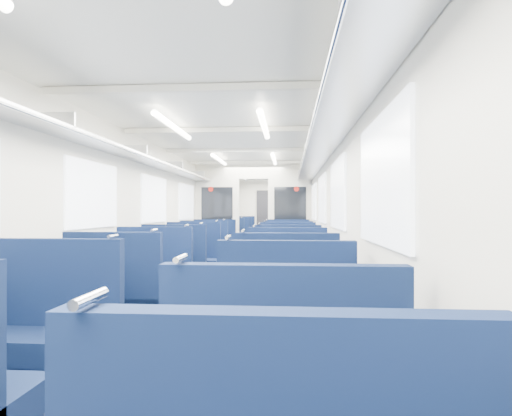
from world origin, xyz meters
name	(u,v)px	position (x,y,z in m)	size (l,w,h in m)	color
floor	(241,280)	(0.00, 0.00, 0.00)	(2.80, 18.00, 0.01)	black
ceiling	(241,148)	(0.00, 0.00, 2.35)	(2.80, 18.00, 0.01)	white
wall_left	(164,214)	(-1.40, 0.00, 1.18)	(0.02, 18.00, 2.35)	silver
dado_left	(164,260)	(-1.39, 0.00, 0.35)	(0.03, 17.90, 0.70)	#101B37
wall_right	(321,214)	(1.40, 0.00, 1.18)	(0.02, 18.00, 2.35)	silver
dado_right	(320,261)	(1.39, 0.00, 0.35)	(0.03, 17.90, 0.70)	#101B37
wall_far	(267,212)	(0.00, 9.00, 1.18)	(2.80, 0.02, 2.35)	silver
luggage_rack_left	(174,170)	(-1.21, 0.00, 1.97)	(0.36, 17.40, 0.18)	#B2B5BA
luggage_rack_right	(310,169)	(1.21, 0.00, 1.97)	(0.36, 17.40, 0.18)	#B2B5BA
windows	(238,200)	(0.00, -0.46, 1.42)	(2.78, 15.60, 0.75)	white
ceiling_fittings	(239,149)	(0.00, -0.26, 2.29)	(2.70, 16.06, 0.11)	silver
end_door	(267,217)	(0.00, 8.94, 1.00)	(0.75, 0.06, 2.00)	black
bulkhead	(254,211)	(0.00, 2.75, 1.23)	(2.80, 0.10, 2.35)	silver
seat_6	(49,341)	(-0.83, -4.81, 0.33)	(0.95, 0.53, 1.07)	#0D1D42
seat_7	(286,349)	(0.83, -4.88, 0.33)	(0.95, 0.53, 1.07)	#0D1D42
seat_8	(118,303)	(-0.83, -3.56, 0.33)	(0.95, 0.53, 1.07)	#0D1D42
seat_9	(287,307)	(0.83, -3.60, 0.33)	(0.95, 0.53, 1.07)	#0D1D42
seat_10	(152,285)	(-0.83, -2.50, 0.33)	(0.95, 0.53, 1.07)	#0D1D42
seat_11	(287,288)	(0.83, -2.55, 0.33)	(0.95, 0.53, 1.07)	#0D1D42
seat_12	(176,272)	(-0.83, -1.31, 0.33)	(0.95, 0.53, 1.07)	#0D1D42
seat_13	(288,273)	(0.83, -1.37, 0.33)	(0.95, 0.53, 1.07)	#0D1D42
seat_14	(192,263)	(-0.83, -0.23, 0.33)	(0.95, 0.53, 1.07)	#0D1D42
seat_15	(288,264)	(0.83, -0.25, 0.33)	(0.95, 0.53, 1.07)	#0D1D42
seat_16	(205,256)	(-0.83, 0.97, 0.33)	(0.95, 0.53, 1.07)	#0D1D42
seat_17	(288,257)	(0.83, 0.84, 0.33)	(0.95, 0.53, 1.07)	#0D1D42
seat_18	(214,251)	(-0.83, 1.97, 0.33)	(0.95, 0.53, 1.07)	#0D1D42
seat_19	(288,251)	(0.83, 2.05, 0.33)	(0.95, 0.53, 1.07)	#0D1D42
seat_20	(227,244)	(-0.83, 4.16, 0.33)	(0.95, 0.53, 1.07)	#0D1D42
seat_21	(288,245)	(0.83, 4.05, 0.33)	(0.95, 0.53, 1.07)	#0D1D42
seat_22	(233,241)	(-0.83, 5.35, 0.33)	(0.95, 0.53, 1.07)	#0D1D42
seat_23	(288,241)	(0.83, 5.32, 0.33)	(0.95, 0.53, 1.07)	#0D1D42
seat_24	(237,239)	(-0.83, 6.39, 0.33)	(0.95, 0.53, 1.07)	#0D1D42
seat_25	(288,239)	(0.83, 6.39, 0.33)	(0.95, 0.53, 1.07)	#0D1D42
seat_26	(241,237)	(-0.83, 7.47, 0.33)	(0.95, 0.53, 1.07)	#0D1D42
seat_27	(288,237)	(0.83, 7.46, 0.33)	(0.95, 0.53, 1.07)	#0D1D42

